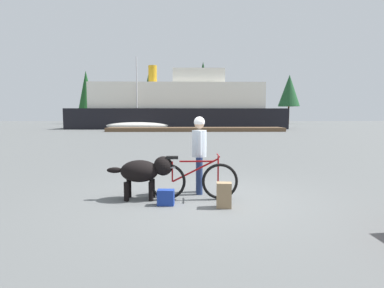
# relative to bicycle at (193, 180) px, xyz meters

# --- Properties ---
(ground_plane) EXTENTS (160.00, 160.00, 0.00)m
(ground_plane) POSITION_rel_bicycle_xyz_m (0.22, 0.07, -0.40)
(ground_plane) COLOR #595B5B
(bicycle) EXTENTS (1.83, 0.44, 0.93)m
(bicycle) POSITION_rel_bicycle_xyz_m (0.00, 0.00, 0.00)
(bicycle) COLOR black
(bicycle) RESTS_ON ground_plane
(person_cyclist) EXTENTS (0.32, 0.53, 1.70)m
(person_cyclist) POSITION_rel_bicycle_xyz_m (0.15, 0.51, 0.62)
(person_cyclist) COLOR navy
(person_cyclist) RESTS_ON ground_plane
(dog) EXTENTS (1.36, 0.53, 0.90)m
(dog) POSITION_rel_bicycle_xyz_m (-1.00, 0.05, 0.19)
(dog) COLOR black
(dog) RESTS_ON ground_plane
(backpack) EXTENTS (0.30, 0.23, 0.48)m
(backpack) POSITION_rel_bicycle_xyz_m (0.57, -0.57, -0.16)
(backpack) COLOR #8C7251
(backpack) RESTS_ON ground_plane
(handbag_pannier) EXTENTS (0.33, 0.20, 0.30)m
(handbag_pannier) POSITION_rel_bicycle_xyz_m (-0.54, -0.39, -0.25)
(handbag_pannier) COLOR navy
(handbag_pannier) RESTS_ON ground_plane
(dock_pier) EXTENTS (18.63, 2.77, 0.40)m
(dock_pier) POSITION_rel_bicycle_xyz_m (0.89, 26.40, -0.20)
(dock_pier) COLOR brown
(dock_pier) RESTS_ON ground_plane
(ferry_boat) EXTENTS (27.00, 7.88, 8.12)m
(ferry_boat) POSITION_rel_bicycle_xyz_m (-1.08, 34.31, 2.40)
(ferry_boat) COLOR black
(ferry_boat) RESTS_ON ground_plane
(sailboat_moored) EXTENTS (7.65, 2.14, 8.59)m
(sailboat_moored) POSITION_rel_bicycle_xyz_m (-5.95, 30.63, 0.09)
(sailboat_moored) COLOR silver
(sailboat_moored) RESTS_ON ground_plane
(pine_tree_far_left) EXTENTS (3.11, 3.11, 10.26)m
(pine_tree_far_left) POSITION_rel_bicycle_xyz_m (-19.46, 54.11, 6.05)
(pine_tree_far_left) COLOR #4C331E
(pine_tree_far_left) RESTS_ON ground_plane
(pine_tree_center) EXTENTS (3.76, 3.76, 11.94)m
(pine_tree_center) POSITION_rel_bicycle_xyz_m (3.22, 53.69, 7.03)
(pine_tree_center) COLOR #4C331E
(pine_tree_center) RESTS_ON ground_plane
(pine_tree_far_right) EXTENTS (4.29, 4.29, 9.72)m
(pine_tree_far_right) POSITION_rel_bicycle_xyz_m (20.60, 55.15, 6.17)
(pine_tree_far_right) COLOR #4C331E
(pine_tree_far_right) RESTS_ON ground_plane
(pine_tree_mid_back) EXTENTS (3.79, 3.79, 12.23)m
(pine_tree_mid_back) POSITION_rel_bicycle_xyz_m (-7.81, 60.58, 7.18)
(pine_tree_mid_back) COLOR #4C331E
(pine_tree_mid_back) RESTS_ON ground_plane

